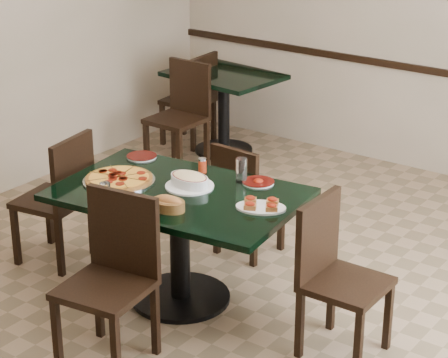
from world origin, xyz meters
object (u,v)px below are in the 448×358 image
Objects in this scene: lasagna_casserole at (189,180)px; bruschetta_platter at (261,205)px; back_table at (224,97)px; chair_far at (243,195)px; chair_right at (333,268)px; chair_near at (114,269)px; bread_basket at (168,204)px; chair_left at (61,193)px; pepperoni_pizza at (119,179)px; back_chair_near at (182,109)px; back_chair_left at (195,95)px; main_table at (179,218)px.

lasagna_casserole is 0.86× the size of bruschetta_platter.
chair_far reaches higher than back_table.
chair_right is at bearing 150.78° from chair_far.
chair_near reaches higher than chair_right.
bread_basket is at bearing 108.83° from chair_right.
back_table is at bearing 106.20° from bruschetta_platter.
chair_left is 2.04× the size of pepperoni_pizza.
back_table is 2.96× the size of bruschetta_platter.
lasagna_casserole is (1.41, -2.30, 0.27)m from back_table.
lasagna_casserole is at bearing 88.24° from chair_right.
back_table is at bearing 81.85° from back_chair_near.
chair_near is (1.49, -3.09, 0.02)m from back_table.
chair_left is at bearing 13.34° from back_chair_left.
back_table is 1.08× the size of chair_near.
chair_far is 0.89× the size of chair_left.
bread_basket is (-0.92, -0.32, 0.27)m from chair_right.
back_chair_near is 1.06× the size of back_chair_left.
chair_right is at bearing 84.48° from chair_left.
back_chair_near is at bearing 114.36° from bruschetta_platter.
back_chair_near is at bearing 121.39° from main_table.
chair_left is 2.57m from back_chair_left.
back_chair_near is at bearing 113.45° from chair_near.
chair_near is 1.04× the size of back_chair_near.
chair_left is 1.56m from bruschetta_platter.
main_table is at bearing 93.37° from chair_right.
chair_far is 3.64× the size of bread_basket.
pepperoni_pizza is (1.00, -2.49, 0.24)m from back_table.
pepperoni_pizza is at bearing 121.60° from chair_near.
bread_basket is at bearing -52.15° from back_chair_near.
pepperoni_pizza is at bearing 24.29° from back_chair_left.
bread_basket reaches higher than back_table.
chair_right is at bearing 46.28° from back_chair_left.
back_table is 3.04m from bruschetta_platter.
chair_near is at bearing -58.44° from back_table.
pepperoni_pizza is (0.57, -0.04, 0.25)m from chair_left.
bread_basket is (1.86, -2.65, 0.30)m from back_chair_left.
bruschetta_platter is (-0.50, 0.01, 0.26)m from chair_right.
main_table is 0.59m from bruschetta_platter.
back_chair_left is at bearing 110.70° from bruschetta_platter.
main_table is at bearing 164.06° from bruschetta_platter.
bread_basket is at bearing -70.24° from main_table.
back_chair_near is at bearing -93.36° from back_table.
back_table is 3.44m from chair_near.
chair_left reaches higher than chair_far.
chair_left is 1.05× the size of back_chair_left.
back_chair_left is 2.91m from lasagna_casserole.
chair_near is 1.05× the size of chair_left.
chair_right is (1.09, -0.68, 0.06)m from chair_far.
bread_basket is (0.11, -0.35, -0.01)m from lasagna_casserole.
lasagna_casserole is at bearing -52.70° from back_table.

